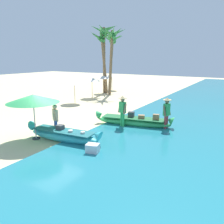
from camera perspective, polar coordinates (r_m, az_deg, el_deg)
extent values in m
plane|color=beige|center=(12.09, -15.00, -5.25)|extent=(80.00, 80.00, 0.00)
ellipsoid|color=#33B2BC|center=(10.81, -11.92, -5.84)|extent=(3.67, 1.14, 0.52)
cone|color=#33B2BC|center=(11.82, -18.82, -3.04)|extent=(0.47, 0.51, 0.54)
cone|color=#33B2BC|center=(9.79, -3.73, -5.70)|extent=(0.47, 0.51, 0.54)
cube|color=#1C6267|center=(10.73, -11.99, -4.54)|extent=(3.10, 1.10, 0.04)
cylinder|color=silver|center=(10.13, -7.25, -5.13)|extent=(0.20, 0.20, 0.10)
cylinder|color=silver|center=(10.42, -10.24, -4.71)|extent=(0.22, 0.22, 0.10)
cube|color=#424247|center=(10.87, -12.73, -3.73)|extent=(0.32, 0.31, 0.22)
ellipsoid|color=#38B760|center=(12.95, 5.28, -2.49)|extent=(4.21, 1.61, 0.47)
cone|color=#38B760|center=(13.50, -2.99, -0.54)|extent=(0.52, 0.57, 0.56)
cone|color=#38B760|center=(12.55, 14.24, -2.01)|extent=(0.52, 0.57, 0.56)
cube|color=#1E6435|center=(12.89, 5.31, -1.48)|extent=(3.56, 1.50, 0.04)
cube|color=#9E754C|center=(12.65, 10.85, -1.24)|extent=(0.36, 0.28, 0.31)
cube|color=#9E754C|center=(12.76, 7.30, -1.20)|extent=(0.42, 0.37, 0.21)
cube|color=#424247|center=(13.02, 4.77, -0.61)|extent=(0.37, 0.34, 0.31)
cylinder|color=green|center=(12.47, 2.78, -2.16)|extent=(0.14, 0.14, 0.86)
cylinder|color=green|center=(12.57, 2.38, -2.02)|extent=(0.14, 0.14, 0.86)
cube|color=green|center=(12.35, 2.61, 1.17)|extent=(0.42, 0.34, 0.60)
cylinder|color=#9E7051|center=(12.17, 3.22, 0.74)|extent=(0.16, 0.22, 0.54)
cylinder|color=#9E7051|center=(12.52, 1.87, 1.11)|extent=(0.16, 0.22, 0.54)
sphere|color=#9E7051|center=(12.27, 2.63, 3.08)|extent=(0.22, 0.22, 0.22)
cylinder|color=tan|center=(12.25, 2.64, 3.44)|extent=(0.44, 0.44, 0.02)
cone|color=tan|center=(12.24, 2.64, 3.77)|extent=(0.26, 0.26, 0.12)
cylinder|color=#3D5BA8|center=(11.59, -13.76, -3.81)|extent=(0.14, 0.14, 0.83)
cylinder|color=#3D5BA8|center=(11.46, -13.65, -4.01)|extent=(0.14, 0.14, 0.83)
cube|color=beige|center=(11.35, -13.89, -0.64)|extent=(0.42, 0.39, 0.53)
cylinder|color=beige|center=(11.59, -13.96, -0.62)|extent=(0.18, 0.20, 0.48)
cylinder|color=beige|center=(11.14, -13.59, -1.14)|extent=(0.18, 0.20, 0.48)
sphere|color=beige|center=(11.27, -14.00, 1.25)|extent=(0.22, 0.22, 0.22)
cylinder|color=#B2383D|center=(12.61, 13.39, -2.52)|extent=(0.14, 0.14, 0.78)
cylinder|color=#B2383D|center=(12.49, 13.05, -2.65)|extent=(0.14, 0.14, 0.78)
cube|color=green|center=(12.38, 13.39, 0.58)|extent=(0.30, 0.40, 0.63)
cylinder|color=brown|center=(12.57, 14.01, 0.51)|extent=(0.22, 0.14, 0.58)
cylinder|color=brown|center=(12.19, 12.90, 0.17)|extent=(0.22, 0.14, 0.58)
sphere|color=brown|center=(12.29, 13.50, 2.57)|extent=(0.22, 0.22, 0.22)
cylinder|color=tan|center=(12.28, 13.52, 2.93)|extent=(0.44, 0.44, 0.02)
cone|color=tan|center=(12.27, 13.54, 3.26)|extent=(0.26, 0.26, 0.12)
cylinder|color=#B7B7BC|center=(11.24, -18.65, -1.29)|extent=(0.05, 0.05, 2.11)
cone|color=#28934C|center=(11.06, -18.99, 3.16)|extent=(2.38, 2.38, 0.38)
cylinder|color=#333338|center=(11.53, -18.27, -6.22)|extent=(0.36, 0.36, 0.06)
cylinder|color=#8E6B47|center=(19.67, -9.24, 4.96)|extent=(0.04, 0.04, 1.90)
cone|color=silver|center=(19.57, -9.33, 7.27)|extent=(1.60, 1.60, 0.32)
cylinder|color=#8E6B47|center=(22.11, -4.95, 5.99)|extent=(0.04, 0.04, 1.90)
cone|color=silver|center=(22.02, -4.99, 8.05)|extent=(1.60, 1.60, 0.32)
cylinder|color=#8E6B47|center=(24.86, -2.09, 6.84)|extent=(0.04, 0.04, 1.90)
cone|color=silver|center=(24.79, -2.10, 8.68)|extent=(1.60, 1.60, 0.32)
cylinder|color=#8E6B47|center=(27.30, -0.03, 7.43)|extent=(0.04, 0.04, 1.90)
cone|color=silver|center=(27.23, -0.03, 9.11)|extent=(1.60, 1.60, 0.32)
cylinder|color=brown|center=(24.79, -1.94, 11.71)|extent=(0.87, 0.28, 6.15)
cone|color=#287033|center=(24.77, -1.85, 18.31)|extent=(1.53, 0.57, 1.00)
cone|color=#287033|center=(25.30, -1.51, 18.33)|extent=(1.19, 1.87, 0.89)
cone|color=#287033|center=(25.51, -2.50, 18.07)|extent=(1.13, 1.66, 1.12)
cone|color=#287033|center=(25.34, -3.59, 18.04)|extent=(1.84, 0.43, 1.19)
cone|color=#287033|center=(24.89, -3.61, 18.15)|extent=(1.24, 1.48, 1.13)
cone|color=#287033|center=(24.64, -2.79, 18.46)|extent=(0.91, 1.55, 0.86)
cylinder|color=brown|center=(25.08, -1.96, 12.51)|extent=(0.29, 0.28, 6.80)
cone|color=#337F3D|center=(25.02, -0.86, 20.05)|extent=(2.00, 0.60, 0.76)
cone|color=#337F3D|center=(25.58, -1.05, 19.64)|extent=(0.91, 1.95, 1.10)
cone|color=#337F3D|center=(25.60, -2.51, 19.51)|extent=(1.48, 1.03, 1.15)
cone|color=#337F3D|center=(25.19, -3.27, 19.70)|extent=(1.69, 1.43, 1.11)
cone|color=#337F3D|center=(24.82, -2.48, 19.94)|extent=(0.63, 1.72, 0.94)
cylinder|color=brown|center=(23.68, -0.28, 11.92)|extent=(0.61, 0.28, 6.36)
cone|color=#337F3D|center=(23.45, 1.00, 19.01)|extent=(1.57, 0.46, 1.14)
cone|color=#337F3D|center=(23.85, 1.32, 19.05)|extent=(1.53, 1.59, 1.05)
cone|color=#337F3D|center=(24.20, 0.65, 19.09)|extent=(0.55, 2.01, 0.91)
cone|color=#337F3D|center=(24.13, -0.64, 18.84)|extent=(1.80, 1.11, 1.20)
cone|color=#337F3D|center=(23.74, -1.33, 19.24)|extent=(1.95, 1.27, 0.86)
cone|color=#337F3D|center=(23.46, -0.71, 19.00)|extent=(0.82, 1.39, 1.11)
cone|color=#337F3D|center=(23.20, 0.23, 19.39)|extent=(1.45, 1.74, 0.85)
cylinder|color=brown|center=(27.43, -0.26, 11.83)|extent=(0.76, 0.28, 6.10)
cone|color=#337F3D|center=(27.06, 1.08, 17.79)|extent=(1.90, 0.61, 1.06)
cone|color=#337F3D|center=(27.57, 1.14, 17.89)|extent=(1.32, 1.62, 0.80)
cone|color=#337F3D|center=(27.81, 0.46, 17.67)|extent=(0.77, 1.67, 1.03)
cone|color=#337F3D|center=(27.74, -0.48, 17.75)|extent=(1.76, 0.89, 0.96)
cone|color=#337F3D|center=(27.49, -0.86, 17.63)|extent=(1.78, 0.88, 1.16)
cone|color=#337F3D|center=(27.00, -0.42, 17.86)|extent=(0.49, 1.75, 0.97)
cone|color=#337F3D|center=(26.90, 0.28, 17.97)|extent=(1.34, 1.67, 0.86)
cube|color=silver|center=(9.26, -4.83, -9.19)|extent=(0.58, 0.50, 0.44)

